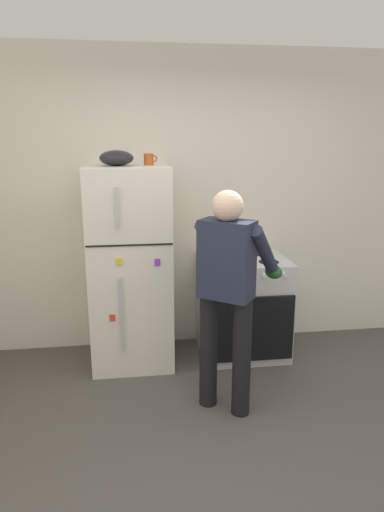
{
  "coord_description": "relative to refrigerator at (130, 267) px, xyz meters",
  "views": [
    {
      "loc": [
        -0.52,
        -2.21,
        1.93
      ],
      "look_at": [
        -0.03,
        1.32,
        1.0
      ],
      "focal_mm": 31.97,
      "sensor_mm": 36.0,
      "label": 1
    }
  ],
  "objects": [
    {
      "name": "ground",
      "position": [
        0.53,
        -1.57,
        -0.85
      ],
      "size": [
        8.0,
        8.0,
        0.0
      ],
      "primitive_type": "plane",
      "color": "#4C4742"
    },
    {
      "name": "kitchen_wall_back",
      "position": [
        0.53,
        0.38,
        0.5
      ],
      "size": [
        6.0,
        0.1,
        2.7
      ],
      "primitive_type": "cube",
      "color": "silver",
      "rests_on": "ground"
    },
    {
      "name": "refrigerator",
      "position": [
        0.0,
        0.0,
        0.0
      ],
      "size": [
        0.68,
        0.72,
        1.71
      ],
      "color": "silver",
      "rests_on": "ground"
    },
    {
      "name": "stove_range",
      "position": [
        1.0,
        -0.01,
        -0.41
      ],
      "size": [
        0.76,
        0.67,
        0.9
      ],
      "color": "silver",
      "rests_on": "ground"
    },
    {
      "name": "person_cook",
      "position": [
        0.67,
        -0.84,
        0.1
      ],
      "size": [
        0.68,
        0.72,
        1.6
      ],
      "color": "black",
      "rests_on": "ground"
    },
    {
      "name": "red_pot",
      "position": [
        0.84,
        -0.05,
        0.1
      ],
      "size": [
        0.35,
        0.25,
        0.11
      ],
      "color": "orange",
      "rests_on": "stove_range"
    },
    {
      "name": "coffee_mug",
      "position": [
        0.18,
        0.05,
        0.9
      ],
      "size": [
        0.11,
        0.08,
        0.1
      ],
      "color": "#B24C1E",
      "rests_on": "refrigerator"
    },
    {
      "name": "mixing_bowl",
      "position": [
        -0.08,
        0.0,
        0.92
      ],
      "size": [
        0.27,
        0.27,
        0.12
      ],
      "primitive_type": "ellipsoid",
      "color": "black",
      "rests_on": "refrigerator"
    }
  ]
}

